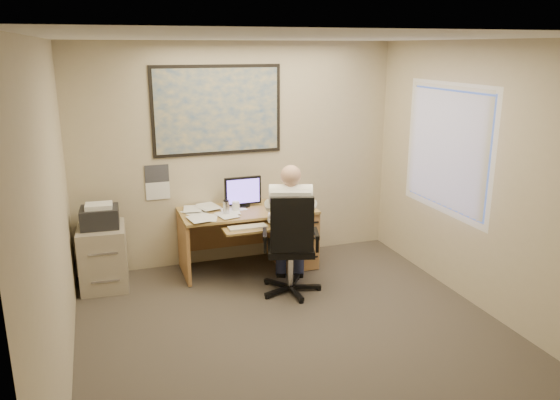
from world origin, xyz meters
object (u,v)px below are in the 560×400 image
object	(u,v)px
office_chair	(293,264)
person	(290,229)
filing_cabinet	(103,251)
desk	(273,230)

from	to	relation	value
office_chair	person	world-z (taller)	person
office_chair	person	bearing A→B (deg)	117.08
filing_cabinet	desk	bearing A→B (deg)	3.60
filing_cabinet	person	size ratio (longest dim) A/B	0.69
desk	person	distance (m)	0.83
desk	filing_cabinet	world-z (taller)	desk
filing_cabinet	person	xyz separation A→B (m)	(1.95, -0.78, 0.29)
desk	person	xyz separation A→B (m)	(-0.06, -0.78, 0.27)
desk	person	size ratio (longest dim) A/B	1.12
desk	office_chair	bearing A→B (deg)	-92.97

